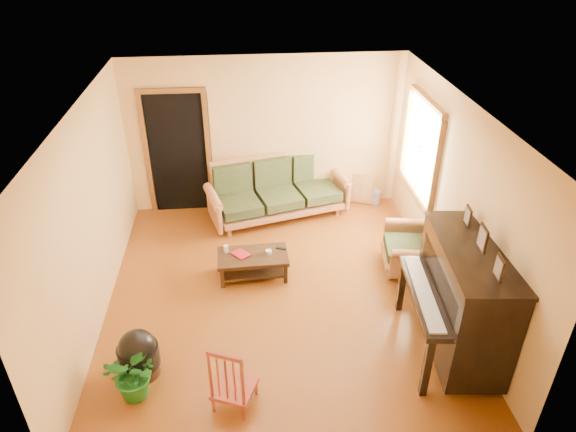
{
  "coord_description": "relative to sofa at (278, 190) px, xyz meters",
  "views": [
    {
      "loc": [
        -0.4,
        -5.42,
        4.46
      ],
      "look_at": [
        0.15,
        0.2,
        1.1
      ],
      "focal_mm": 32.0,
      "sensor_mm": 36.0,
      "label": 1
    }
  ],
  "objects": [
    {
      "name": "floor",
      "position": [
        -0.17,
        -2.07,
        -0.49
      ],
      "size": [
        5.0,
        5.0,
        0.0
      ],
      "primitive_type": "plane",
      "color": "#622F0C",
      "rests_on": "ground"
    },
    {
      "name": "doorway",
      "position": [
        -1.62,
        0.41,
        0.54
      ],
      "size": [
        1.08,
        0.16,
        2.05
      ],
      "primitive_type": "cube",
      "color": "black",
      "rests_on": "floor"
    },
    {
      "name": "window",
      "position": [
        2.04,
        -0.77,
        1.01
      ],
      "size": [
        0.12,
        1.36,
        1.46
      ],
      "primitive_type": "cube",
      "color": "white",
      "rests_on": "right_wall"
    },
    {
      "name": "sofa",
      "position": [
        0.0,
        0.0,
        0.0
      ],
      "size": [
        2.45,
        1.51,
        0.98
      ],
      "primitive_type": "cube",
      "rotation": [
        0.0,
        0.0,
        0.26
      ],
      "color": "#A6663D",
      "rests_on": "floor"
    },
    {
      "name": "coffee_table",
      "position": [
        -0.49,
        -1.63,
        -0.31
      ],
      "size": [
        0.99,
        0.55,
        0.35
      ],
      "primitive_type": "cube",
      "rotation": [
        0.0,
        0.0,
        0.02
      ],
      "color": "black",
      "rests_on": "floor"
    },
    {
      "name": "armchair",
      "position": [
        1.74,
        -1.65,
        -0.06
      ],
      "size": [
        0.94,
        0.98,
        0.86
      ],
      "primitive_type": "cube",
      "rotation": [
        0.0,
        0.0,
        -0.16
      ],
      "color": "#A6663D",
      "rests_on": "floor"
    },
    {
      "name": "piano",
      "position": [
        1.82,
        -3.25,
        0.22
      ],
      "size": [
        1.09,
        1.68,
        1.41
      ],
      "primitive_type": "cube",
      "rotation": [
        0.0,
        0.0,
        -0.1
      ],
      "color": "black",
      "rests_on": "floor"
    },
    {
      "name": "footstool",
      "position": [
        -1.81,
        -3.29,
        -0.27
      ],
      "size": [
        0.54,
        0.54,
        0.43
      ],
      "primitive_type": "cylinder",
      "rotation": [
        0.0,
        0.0,
        -0.23
      ],
      "color": "black",
      "rests_on": "floor"
    },
    {
      "name": "red_chair",
      "position": [
        -0.76,
        -3.8,
        -0.06
      ],
      "size": [
        0.54,
        0.56,
        0.86
      ],
      "primitive_type": "cube",
      "rotation": [
        0.0,
        0.0,
        -0.4
      ],
      "color": "maroon",
      "rests_on": "floor"
    },
    {
      "name": "leaning_frame",
      "position": [
        1.51,
        0.31,
        -0.22
      ],
      "size": [
        0.41,
        0.25,
        0.54
      ],
      "primitive_type": "cube",
      "rotation": [
        0.0,
        0.0,
        -0.42
      ],
      "color": "#B17F3B",
      "rests_on": "floor"
    },
    {
      "name": "ceramic_crock",
      "position": [
        1.73,
        0.28,
        -0.37
      ],
      "size": [
        0.24,
        0.24,
        0.24
      ],
      "primitive_type": "cylinder",
      "rotation": [
        0.0,
        0.0,
        0.29
      ],
      "color": "#3545A1",
      "rests_on": "floor"
    },
    {
      "name": "potted_plant",
      "position": [
        -1.79,
        -3.61,
        -0.18
      ],
      "size": [
        0.7,
        0.67,
        0.62
      ],
      "primitive_type": "imported",
      "rotation": [
        0.0,
        0.0,
        -0.41
      ],
      "color": "#1B611C",
      "rests_on": "floor"
    },
    {
      "name": "book",
      "position": [
        -0.72,
        -1.67,
        -0.12
      ],
      "size": [
        0.29,
        0.3,
        0.02
      ],
      "primitive_type": "imported",
      "rotation": [
        0.0,
        0.0,
        0.69
      ],
      "color": "maroon",
      "rests_on": "coffee_table"
    },
    {
      "name": "candle",
      "position": [
        -0.86,
        -1.52,
        -0.08
      ],
      "size": [
        0.08,
        0.08,
        0.11
      ],
      "primitive_type": "cylinder",
      "rotation": [
        0.0,
        0.0,
        0.28
      ],
      "color": "white",
      "rests_on": "coffee_table"
    },
    {
      "name": "glass_jar",
      "position": [
        -0.27,
        -1.62,
        -0.11
      ],
      "size": [
        0.1,
        0.1,
        0.06
      ],
      "primitive_type": "cylinder",
      "rotation": [
        0.0,
        0.0,
        0.14
      ],
      "color": "white",
      "rests_on": "coffee_table"
    },
    {
      "name": "remote",
      "position": [
        -0.08,
        -1.52,
        -0.13
      ],
      "size": [
        0.15,
        0.09,
        0.01
      ],
      "primitive_type": "cube",
      "rotation": [
        0.0,
        0.0,
        -0.37
      ],
      "color": "black",
      "rests_on": "coffee_table"
    }
  ]
}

